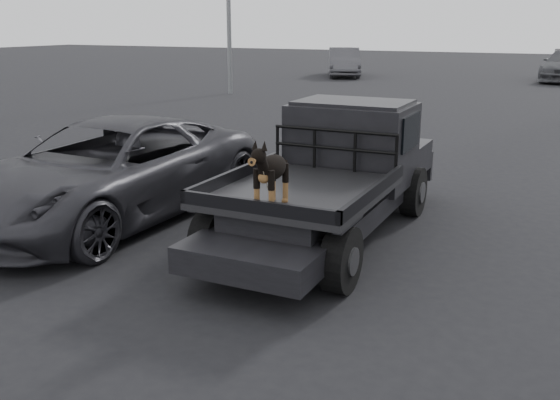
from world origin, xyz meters
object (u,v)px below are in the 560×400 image
at_px(distant_car_a, 344,62).
at_px(flatbed_ute, 328,205).
at_px(dog, 271,173).
at_px(parked_suv, 109,171).

bearing_deg(distant_car_a, flatbed_ute, -92.74).
distance_m(dog, parked_suv, 3.52).
xyz_separation_m(parked_suv, distant_car_a, (-5.82, 26.23, 0.03)).
relative_size(flatbed_ute, dog, 7.30).
xyz_separation_m(dog, parked_suv, (-3.30, 1.11, -0.54)).
distance_m(flatbed_ute, parked_suv, 3.37).
height_order(dog, distant_car_a, dog).
distance_m(flatbed_ute, dog, 1.95).
relative_size(flatbed_ute, parked_suv, 1.00).
bearing_deg(dog, flatbed_ute, 89.93).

